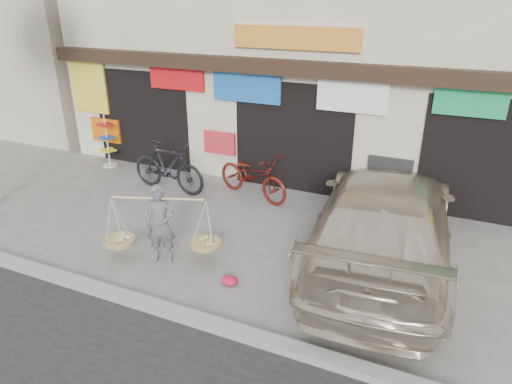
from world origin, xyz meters
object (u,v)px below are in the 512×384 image
at_px(street_vendor, 161,228).
at_px(suv, 383,219).
at_px(display_rack, 108,146).
at_px(bike_2, 253,176).
at_px(bike_1, 168,167).

relative_size(street_vendor, suv, 0.35).
height_order(suv, display_rack, suv).
height_order(street_vendor, bike_2, street_vendor).
distance_m(street_vendor, bike_2, 3.36).
distance_m(bike_2, display_rack, 4.72).
distance_m(bike_1, suv, 5.59).
bearing_deg(bike_2, street_vendor, -166.87).
xyz_separation_m(street_vendor, display_rack, (-4.39, 3.68, -0.08)).
distance_m(street_vendor, display_rack, 5.72).
bearing_deg(bike_1, street_vendor, -143.27).
distance_m(suv, display_rack, 8.32).
relative_size(street_vendor, bike_2, 0.98).
bearing_deg(bike_1, display_rack, 77.36).
height_order(bike_1, display_rack, display_rack).
bearing_deg(street_vendor, bike_2, 64.59).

